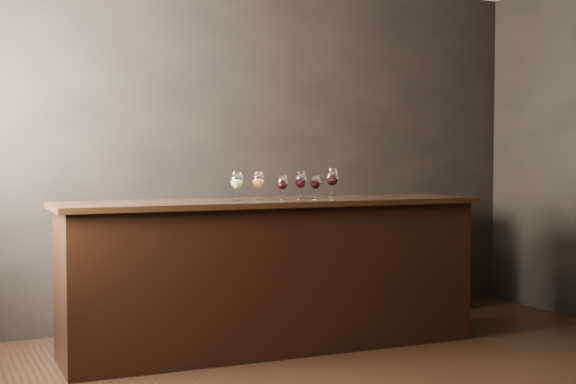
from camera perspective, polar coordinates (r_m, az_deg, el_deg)
name	(u,v)px	position (r m, az deg, el deg)	size (l,w,h in m)	color
room_shell	(353,75)	(4.56, 4.68, 8.33)	(5.02, 4.52, 2.81)	black
bar_counter	(273,277)	(5.62, -1.11, -6.08)	(2.89, 0.63, 1.01)	black
bar_top	(272,202)	(5.56, -1.11, -0.74)	(2.98, 0.69, 0.04)	black
back_bar_shelf	(303,262)	(6.58, 1.08, -5.03)	(2.66, 0.40, 0.96)	black
glass_white	(237,181)	(5.46, -3.67, 0.77)	(0.08, 0.08, 0.19)	white
glass_amber	(258,181)	(5.52, -2.14, 0.82)	(0.08, 0.08, 0.20)	white
glass_red_a	(282,183)	(5.55, -0.41, 0.65)	(0.07, 0.07, 0.17)	white
glass_red_b	(301,181)	(5.62, 0.91, 0.81)	(0.08, 0.08, 0.19)	white
glass_red_c	(315,182)	(5.68, 1.97, 0.68)	(0.07, 0.07, 0.17)	white
glass_red_d	(332,178)	(5.79, 3.16, 0.99)	(0.09, 0.09, 0.21)	white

